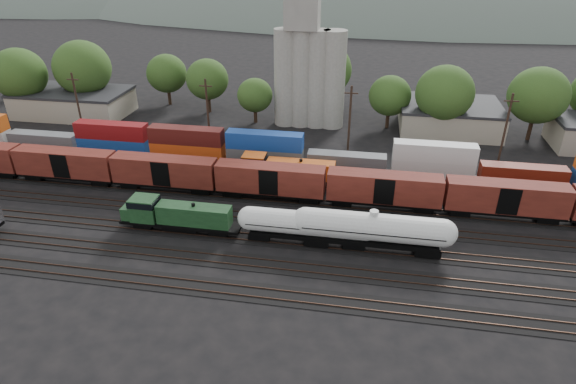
% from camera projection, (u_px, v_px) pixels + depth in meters
% --- Properties ---
extents(ground, '(600.00, 600.00, 0.00)m').
position_uv_depth(ground, '(246.00, 216.00, 63.61)').
color(ground, black).
extents(tracks, '(180.00, 33.20, 0.20)m').
position_uv_depth(tracks, '(246.00, 215.00, 63.58)').
color(tracks, black).
rests_on(tracks, ground).
extents(green_locomotive, '(15.25, 2.69, 4.04)m').
position_uv_depth(green_locomotive, '(174.00, 215.00, 59.34)').
color(green_locomotive, black).
rests_on(green_locomotive, ground).
extents(tank_car_a, '(16.76, 3.00, 4.39)m').
position_uv_depth(tank_car_a, '(307.00, 225.00, 56.71)').
color(tank_car_a, silver).
rests_on(tank_car_a, ground).
extents(tank_car_b, '(18.90, 3.38, 4.95)m').
position_uv_depth(tank_car_b, '(373.00, 228.00, 55.41)').
color(tank_car_b, silver).
rests_on(tank_car_b, ground).
extents(orange_locomotive, '(16.56, 2.76, 4.14)m').
position_uv_depth(orange_locomotive, '(282.00, 169.00, 70.74)').
color(orange_locomotive, black).
rests_on(orange_locomotive, ground).
extents(boxcar_string, '(153.60, 2.90, 4.20)m').
position_uv_depth(boxcar_string, '(217.00, 175.00, 67.30)').
color(boxcar_string, black).
rests_on(boxcar_string, ground).
extents(container_wall, '(187.78, 2.60, 5.80)m').
position_uv_depth(container_wall, '(385.00, 160.00, 72.64)').
color(container_wall, black).
rests_on(container_wall, ground).
extents(grain_silo, '(13.40, 5.00, 29.00)m').
position_uv_depth(grain_silo, '(309.00, 67.00, 89.13)').
color(grain_silo, gray).
rests_on(grain_silo, ground).
extents(industrial_sheds, '(119.38, 17.26, 5.10)m').
position_uv_depth(industrial_sheds, '(324.00, 114.00, 92.07)').
color(industrial_sheds, '#9E937F').
rests_on(industrial_sheds, ground).
extents(tree_band, '(167.41, 22.63, 14.55)m').
position_uv_depth(tree_band, '(292.00, 81.00, 92.60)').
color(tree_band, black).
rests_on(tree_band, ground).
extents(utility_poles, '(122.20, 0.36, 12.00)m').
position_uv_depth(utility_poles, '(277.00, 117.00, 79.82)').
color(utility_poles, black).
rests_on(utility_poles, ground).
extents(distant_hills, '(860.00, 286.00, 130.00)m').
position_uv_depth(distant_hills, '(389.00, 34.00, 295.80)').
color(distant_hills, '#59665B').
rests_on(distant_hills, ground).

